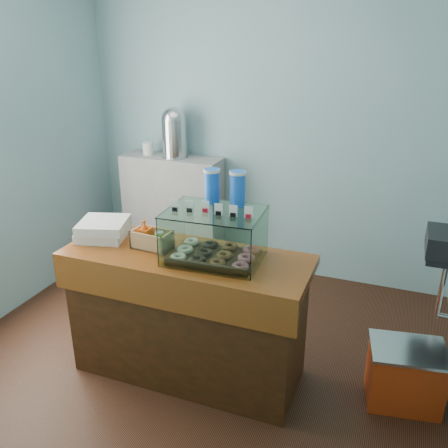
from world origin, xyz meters
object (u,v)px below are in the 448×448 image
at_px(coffee_urn, 174,131).
at_px(red_cooler, 405,375).
at_px(display_case, 217,231).
at_px(counter, 187,314).

xyz_separation_m(coffee_urn, red_cooler, (2.25, -1.35, -1.15)).
bearing_deg(display_case, counter, -170.73).
xyz_separation_m(display_case, coffee_urn, (-1.05, 1.53, 0.28)).
xyz_separation_m(display_case, red_cooler, (1.20, 0.18, -0.88)).
distance_m(counter, display_case, 0.65).
xyz_separation_m(counter, coffee_urn, (-0.85, 1.57, 0.89)).
bearing_deg(coffee_urn, counter, -61.55).
distance_m(display_case, coffee_urn, 1.87).
relative_size(display_case, coffee_urn, 1.25).
distance_m(display_case, red_cooler, 1.50).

